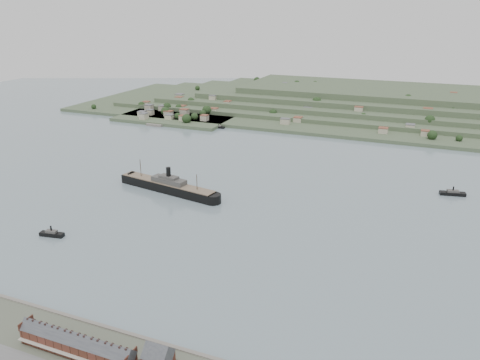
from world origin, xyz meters
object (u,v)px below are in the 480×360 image
at_px(terrace_row, 77,344).
at_px(steamship, 165,185).
at_px(tugboat, 52,234).
at_px(gabled_building, 158,359).

xyz_separation_m(terrace_row, steamship, (-66.61, 183.09, -2.25)).
relative_size(steamship, tugboat, 6.15).
xyz_separation_m(steamship, tugboat, (-26.32, -98.83, -2.81)).
bearing_deg(tugboat, terrace_row, -42.20).
height_order(terrace_row, gabled_building, gabled_building).
relative_size(gabled_building, steamship, 0.14).
relative_size(terrace_row, gabled_building, 3.95).
relative_size(terrace_row, tugboat, 3.31).
relative_size(terrace_row, steamship, 0.54).
distance_m(terrace_row, tugboat, 125.55).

